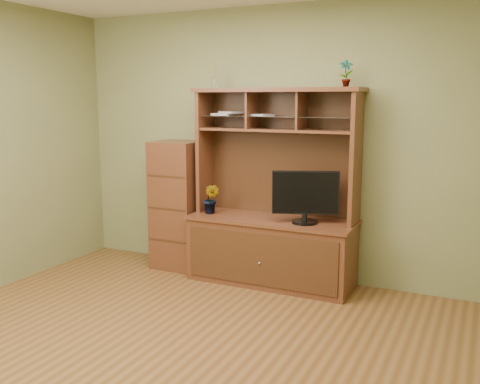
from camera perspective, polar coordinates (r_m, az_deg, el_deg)
The scene contains 8 objects.
room at distance 3.62m, azimuth -7.74°, elevation 2.73°, with size 4.54×4.04×2.74m.
media_hutch at distance 5.26m, azimuth 3.45°, elevation -4.13°, with size 1.66×0.61×1.90m.
monitor at distance 4.98m, azimuth 6.97°, elevation -0.41°, with size 0.60×0.27×0.49m.
orchid_plant at distance 5.39m, azimuth -3.09°, elevation -0.75°, with size 0.17×0.13×0.30m, color #31571D.
top_plant at distance 4.98m, azimuth 11.21°, elevation 12.33°, with size 0.13×0.09×0.25m, color #386122.
reed_diffuser at distance 5.46m, azimuth -2.66°, elevation 12.09°, with size 0.05×0.05×0.27m.
magazines at distance 5.34m, azimuth -0.21°, elevation 8.33°, with size 0.66×0.23×0.04m.
side_cabinet at distance 5.74m, azimuth -6.64°, elevation -1.38°, with size 0.48×0.44×1.36m.
Camera 1 is at (1.96, -3.01, 1.80)m, focal length 40.00 mm.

